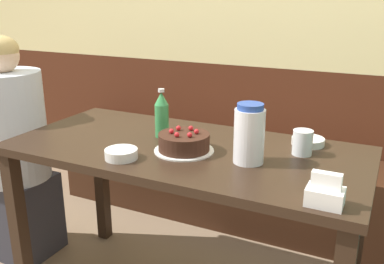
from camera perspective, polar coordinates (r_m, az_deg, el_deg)
back_wall at (r=2.66m, az=9.62°, el=14.80°), size 4.80×0.04×2.50m
bench_seat at (r=2.70m, az=7.16°, el=-7.35°), size 2.52×0.38×0.48m
dining_table at (r=1.82m, az=-0.95°, el=-5.06°), size 1.48×0.70×0.78m
birthday_cake at (r=1.72m, az=-1.08°, el=-1.42°), size 0.24×0.24×0.09m
water_pitcher at (r=1.59m, az=7.64°, el=-0.29°), size 0.11×0.11×0.23m
soju_bottle at (r=1.88m, az=-4.06°, el=2.38°), size 0.06×0.06×0.22m
napkin_holder at (r=1.34m, az=17.34°, el=-7.83°), size 0.11×0.08×0.11m
bowl_soup_white at (r=1.86m, az=15.20°, el=-1.21°), size 0.14×0.14×0.03m
bowl_rice_small at (r=1.67m, az=-9.41°, el=-2.89°), size 0.13×0.13×0.04m
glass_water_tall at (r=1.73m, az=14.52°, el=-1.36°), size 0.08×0.08×0.10m
person_pale_blue_shirt at (r=2.43m, az=-22.67°, el=-2.72°), size 0.36×0.36×1.19m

